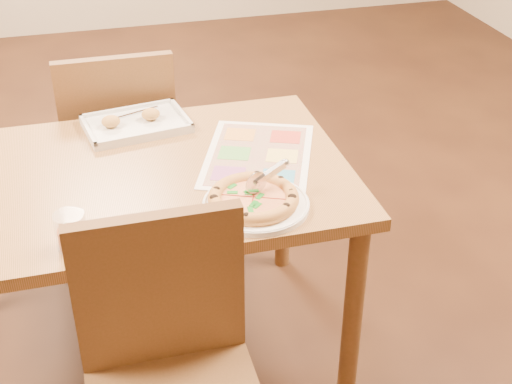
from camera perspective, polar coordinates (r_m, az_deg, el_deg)
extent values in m
plane|color=#351D0E|center=(2.61, -8.31, -12.35)|extent=(7.00, 7.00, 0.00)
cube|color=#A06740|center=(2.18, -9.71, 0.96)|extent=(1.30, 0.85, 0.04)
cylinder|color=brown|center=(2.22, 7.75, -9.70)|extent=(0.06, 0.06, 0.68)
cylinder|color=brown|center=(2.77, 2.21, -0.06)|extent=(0.06, 0.06, 0.68)
cube|color=brown|center=(1.78, -7.71, -7.90)|extent=(0.42, 0.04, 0.45)
cube|color=brown|center=(2.92, -10.88, 3.56)|extent=(0.42, 0.42, 0.04)
cube|color=brown|center=(2.65, -10.96, 5.97)|extent=(0.42, 0.04, 0.45)
cylinder|color=white|center=(1.98, 0.00, -1.03)|extent=(0.38, 0.38, 0.02)
cylinder|color=#DE944B|center=(1.98, -0.20, -0.69)|extent=(0.24, 0.24, 0.01)
cylinder|color=#F2C883|center=(1.97, -0.20, -0.48)|extent=(0.21, 0.21, 0.01)
torus|color=#DE944B|center=(1.97, -0.20, -0.46)|extent=(0.25, 0.25, 0.04)
cylinder|color=silver|center=(1.97, 0.03, 0.72)|extent=(0.07, 0.02, 0.07)
cube|color=silver|center=(1.98, 1.20, 1.54)|extent=(0.10, 0.05, 0.05)
cube|color=silver|center=(2.45, -9.55, 5.29)|extent=(0.37, 0.28, 0.02)
cube|color=silver|center=(2.44, -9.58, 5.55)|extent=(0.16, 0.07, 0.00)
ellipsoid|color=#C48F46|center=(2.42, -11.54, 5.57)|extent=(0.06, 0.05, 0.04)
ellipsoid|color=#C48F46|center=(2.44, -8.42, 6.19)|extent=(0.06, 0.05, 0.04)
cylinder|color=maroon|center=(1.88, -14.50, -3.60)|extent=(0.07, 0.07, 0.05)
cylinder|color=white|center=(1.86, -14.59, -3.05)|extent=(0.08, 0.08, 0.10)
cube|color=white|center=(2.24, 0.18, 2.97)|extent=(0.47, 0.54, 0.00)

